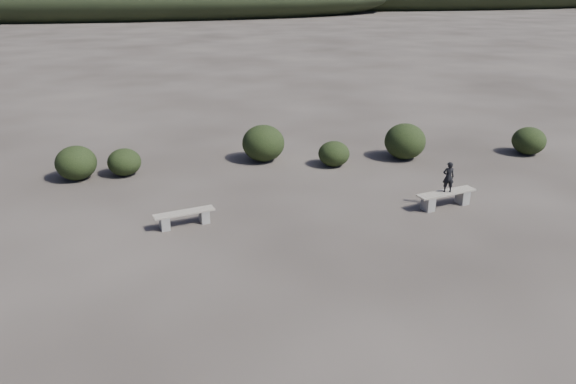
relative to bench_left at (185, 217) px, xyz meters
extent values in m
plane|color=#2A2521|center=(3.44, -4.26, -0.24)|extent=(1200.00, 1200.00, 0.00)
cube|color=slate|center=(-0.51, -0.16, -0.07)|extent=(0.30, 0.36, 0.36)
cube|color=slate|center=(0.51, 0.16, -0.07)|extent=(0.30, 0.36, 0.36)
cube|color=gray|center=(0.00, 0.00, 0.14)|extent=(1.63, 0.79, 0.04)
cube|color=slate|center=(6.74, 0.06, -0.04)|extent=(0.34, 0.41, 0.41)
cube|color=slate|center=(7.91, 0.40, -0.04)|extent=(0.34, 0.41, 0.41)
cube|color=gray|center=(7.33, 0.23, 0.19)|extent=(1.87, 0.88, 0.05)
imported|color=black|center=(7.34, 0.24, 0.66)|extent=(0.35, 0.26, 0.89)
ellipsoid|color=black|center=(-2.05, 4.37, 0.20)|extent=(1.09, 1.09, 0.89)
ellipsoid|color=black|center=(2.64, 5.23, 0.40)|extent=(1.50, 1.50, 1.28)
ellipsoid|color=black|center=(4.99, 4.30, 0.19)|extent=(1.08, 1.08, 0.87)
ellipsoid|color=black|center=(7.67, 4.73, 0.40)|extent=(1.46, 1.46, 1.28)
ellipsoid|color=black|center=(12.37, 4.60, 0.26)|extent=(1.20, 1.20, 1.00)
ellipsoid|color=black|center=(-3.52, 4.18, 0.31)|extent=(1.30, 1.30, 1.10)
camera|label=1|loc=(0.74, -13.75, 5.98)|focal=35.00mm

